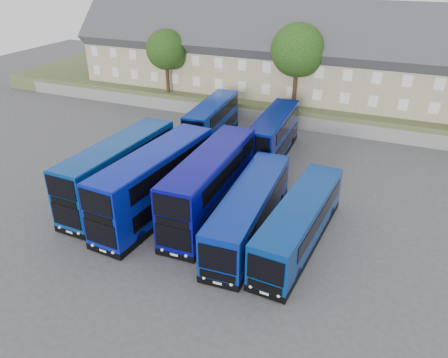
{
  "coord_description": "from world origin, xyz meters",
  "views": [
    {
      "loc": [
        13.57,
        -21.75,
        17.45
      ],
      "look_at": [
        1.97,
        5.43,
        2.2
      ],
      "focal_mm": 35.0,
      "sensor_mm": 36.0,
      "label": 1
    }
  ],
  "objects_px": {
    "dd_front_mid": "(156,184)",
    "tree_mid": "(299,52)",
    "coach_east_a": "(250,212)",
    "dd_front_left": "(120,172)",
    "tree_west": "(167,51)"
  },
  "relations": [
    {
      "from": "dd_front_left",
      "to": "dd_front_mid",
      "type": "distance_m",
      "value": 3.73
    },
    {
      "from": "coach_east_a",
      "to": "tree_mid",
      "type": "bearing_deg",
      "value": 94.38
    },
    {
      "from": "coach_east_a",
      "to": "tree_mid",
      "type": "xyz_separation_m",
      "value": [
        -2.97,
        23.06,
        6.38
      ]
    },
    {
      "from": "dd_front_mid",
      "to": "tree_west",
      "type": "xyz_separation_m",
      "value": [
        -11.66,
        22.73,
        4.64
      ]
    },
    {
      "from": "dd_front_left",
      "to": "coach_east_a",
      "type": "height_order",
      "value": "dd_front_left"
    },
    {
      "from": "dd_front_left",
      "to": "tree_mid",
      "type": "relative_size",
      "value": 1.32
    },
    {
      "from": "dd_front_left",
      "to": "tree_west",
      "type": "bearing_deg",
      "value": 112.13
    },
    {
      "from": "dd_front_mid",
      "to": "dd_front_left",
      "type": "bearing_deg",
      "value": 173.51
    },
    {
      "from": "tree_mid",
      "to": "coach_east_a",
      "type": "bearing_deg",
      "value": -82.65
    },
    {
      "from": "dd_front_mid",
      "to": "tree_west",
      "type": "relative_size",
      "value": 1.63
    },
    {
      "from": "dd_front_mid",
      "to": "tree_mid",
      "type": "xyz_separation_m",
      "value": [
        4.34,
        23.23,
        5.65
      ]
    },
    {
      "from": "coach_east_a",
      "to": "tree_mid",
      "type": "distance_m",
      "value": 24.11
    },
    {
      "from": "dd_front_mid",
      "to": "tree_mid",
      "type": "distance_m",
      "value": 24.3
    },
    {
      "from": "dd_front_left",
      "to": "tree_west",
      "type": "height_order",
      "value": "tree_west"
    },
    {
      "from": "dd_front_mid",
      "to": "coach_east_a",
      "type": "relative_size",
      "value": 0.99
    }
  ]
}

